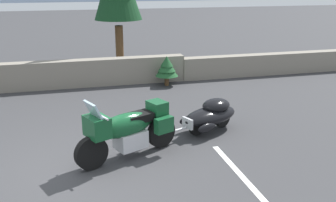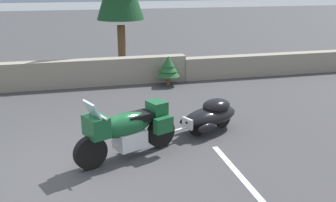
% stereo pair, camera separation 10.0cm
% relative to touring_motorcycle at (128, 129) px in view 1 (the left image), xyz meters
% --- Properties ---
extents(ground_plane, '(80.00, 80.00, 0.00)m').
position_rel_touring_motorcycle_xyz_m(ground_plane, '(-1.15, -0.28, -0.62)').
color(ground_plane, '#38383A').
extents(stone_guard_wall, '(24.00, 0.51, 0.91)m').
position_rel_touring_motorcycle_xyz_m(stone_guard_wall, '(-1.61, 5.71, -0.19)').
color(stone_guard_wall, gray).
rests_on(stone_guard_wall, ground).
extents(touring_motorcycle, '(2.18, 1.27, 1.33)m').
position_rel_touring_motorcycle_xyz_m(touring_motorcycle, '(0.00, 0.00, 0.00)').
color(touring_motorcycle, black).
rests_on(touring_motorcycle, ground).
extents(car_shaped_trailer, '(2.16, 1.23, 0.76)m').
position_rel_touring_motorcycle_xyz_m(car_shaped_trailer, '(2.11, 0.91, -0.21)').
color(car_shaped_trailer, black).
rests_on(car_shaped_trailer, ground).
extents(pine_sapling_near, '(0.77, 0.77, 1.01)m').
position_rel_touring_motorcycle_xyz_m(pine_sapling_near, '(2.13, 5.12, 0.01)').
color(pine_sapling_near, brown).
rests_on(pine_sapling_near, ground).
extents(parking_stripe_marker, '(0.12, 3.60, 0.01)m').
position_rel_touring_motorcycle_xyz_m(parking_stripe_marker, '(1.89, -1.78, -0.62)').
color(parking_stripe_marker, silver).
rests_on(parking_stripe_marker, ground).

